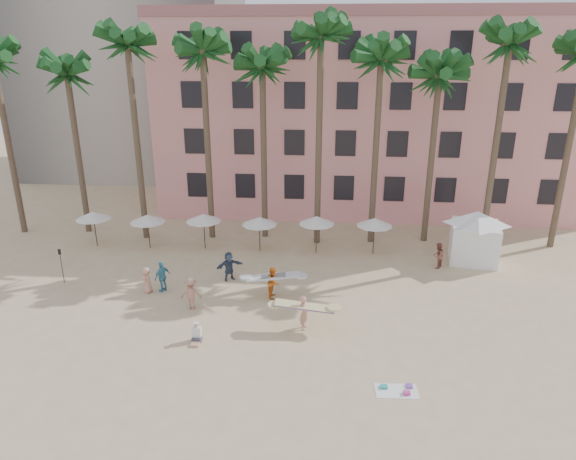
% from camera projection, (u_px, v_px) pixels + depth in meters
% --- Properties ---
extents(ground, '(120.00, 120.00, 0.00)m').
position_uv_depth(ground, '(247.00, 349.00, 24.84)').
color(ground, '#D1B789').
rests_on(ground, ground).
extents(pink_hotel, '(35.00, 14.00, 16.00)m').
position_uv_depth(pink_hotel, '(366.00, 114.00, 45.94)').
color(pink_hotel, pink).
rests_on(pink_hotel, ground).
extents(palm_row, '(44.40, 5.40, 16.30)m').
position_uv_depth(palm_row, '(284.00, 59.00, 34.41)').
color(palm_row, brown).
rests_on(palm_row, ground).
extents(umbrella_row, '(22.50, 2.70, 2.73)m').
position_uv_depth(umbrella_row, '(231.00, 219.00, 35.97)').
color(umbrella_row, '#332B23').
rests_on(umbrella_row, ground).
extents(cabana, '(5.22, 5.22, 3.50)m').
position_uv_depth(cabana, '(475.00, 232.00, 34.31)').
color(cabana, white).
rests_on(cabana, ground).
extents(beach_towel, '(1.84, 1.07, 0.14)m').
position_uv_depth(beach_towel, '(397.00, 390.00, 21.82)').
color(beach_towel, white).
rests_on(beach_towel, ground).
extents(carrier_yellow, '(3.07, 0.84, 1.85)m').
position_uv_depth(carrier_yellow, '(304.00, 311.00, 26.27)').
color(carrier_yellow, tan).
rests_on(carrier_yellow, ground).
extents(carrier_white, '(3.22, 1.18, 1.84)m').
position_uv_depth(carrier_white, '(273.00, 281.00, 29.64)').
color(carrier_white, orange).
rests_on(carrier_white, ground).
extents(beachgoers, '(18.57, 7.61, 1.90)m').
position_uv_depth(beachgoers, '(237.00, 274.00, 30.77)').
color(beachgoers, '#B2755E').
rests_on(beachgoers, ground).
extents(paddle, '(0.18, 0.04, 2.23)m').
position_uv_depth(paddle, '(61.00, 262.00, 31.25)').
color(paddle, black).
rests_on(paddle, ground).
extents(seated_man, '(0.45, 0.79, 1.02)m').
position_uv_depth(seated_man, '(197.00, 335.00, 25.33)').
color(seated_man, '#3F3F4C').
rests_on(seated_man, ground).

